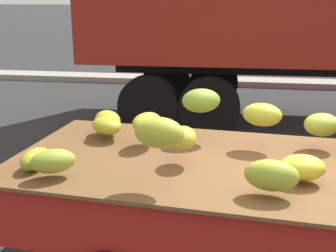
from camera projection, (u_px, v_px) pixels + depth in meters
curb_strip at (266, 83)px, 12.41m from camera, size 80.00×0.80×0.16m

